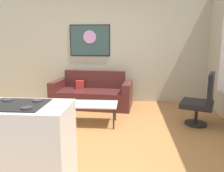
# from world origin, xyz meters

# --- Properties ---
(ground) EXTENTS (6.40, 6.40, 0.04)m
(ground) POSITION_xyz_m (0.00, 0.00, -0.02)
(ground) COLOR #A76E3B
(back_wall) EXTENTS (6.40, 0.05, 2.80)m
(back_wall) POSITION_xyz_m (0.00, 2.42, 1.40)
(back_wall) COLOR #B2AC92
(back_wall) RESTS_ON ground
(couch) EXTENTS (1.97, 1.00, 0.85)m
(couch) POSITION_xyz_m (-0.26, 1.84, 0.29)
(couch) COLOR #4B1F1E
(couch) RESTS_ON ground
(coffee_table) EXTENTS (1.03, 0.57, 0.41)m
(coffee_table) POSITION_xyz_m (-0.10, 0.62, 0.37)
(coffee_table) COLOR silver
(coffee_table) RESTS_ON ground
(armchair) EXTENTS (0.75, 0.76, 1.01)m
(armchair) POSITION_xyz_m (2.00, 0.70, 0.49)
(armchair) COLOR black
(armchair) RESTS_ON ground
(wall_painting) EXTENTS (1.04, 0.03, 0.80)m
(wall_painting) POSITION_xyz_m (-0.39, 2.38, 1.59)
(wall_painting) COLOR black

